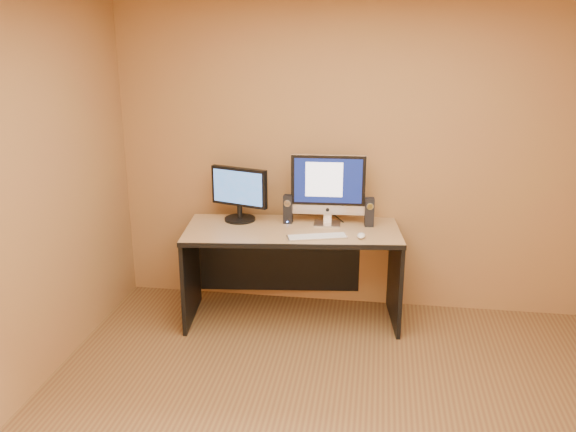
{
  "coord_description": "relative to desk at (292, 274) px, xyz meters",
  "views": [
    {
      "loc": [
        0.2,
        -2.97,
        2.33
      ],
      "look_at": [
        -0.48,
        1.49,
        0.92
      ],
      "focal_mm": 38.0,
      "sensor_mm": 36.0,
      "label": 1
    }
  ],
  "objects": [
    {
      "name": "mouse",
      "position": [
        0.55,
        -0.14,
        0.41
      ],
      "size": [
        0.07,
        0.11,
        0.04
      ],
      "primitive_type": "ellipsoid",
      "rotation": [
        0.0,
        0.0,
        -0.06
      ],
      "color": "white",
      "rests_on": "desk"
    },
    {
      "name": "walls",
      "position": [
        0.46,
        -1.59,
        0.91
      ],
      "size": [
        4.0,
        4.0,
        2.6
      ],
      "primitive_type": null,
      "color": "#91603A",
      "rests_on": "ground"
    },
    {
      "name": "keyboard",
      "position": [
        0.22,
        -0.19,
        0.4
      ],
      "size": [
        0.47,
        0.25,
        0.02
      ],
      "primitive_type": "cube",
      "rotation": [
        0.0,
        0.0,
        0.3
      ],
      "color": "silver",
      "rests_on": "desk"
    },
    {
      "name": "speaker_right",
      "position": [
        0.6,
        0.16,
        0.51
      ],
      "size": [
        0.08,
        0.08,
        0.23
      ],
      "primitive_type": null,
      "rotation": [
        0.0,
        0.0,
        0.11
      ],
      "color": "black",
      "rests_on": "desk"
    },
    {
      "name": "second_monitor",
      "position": [
        -0.46,
        0.16,
        0.62
      ],
      "size": [
        0.56,
        0.4,
        0.45
      ],
      "primitive_type": null,
      "rotation": [
        0.0,
        0.0,
        -0.31
      ],
      "color": "black",
      "rests_on": "desk"
    },
    {
      "name": "speaker_left",
      "position": [
        -0.06,
        0.15,
        0.51
      ],
      "size": [
        0.07,
        0.08,
        0.23
      ],
      "primitive_type": null,
      "rotation": [
        0.0,
        0.0,
        -0.01
      ],
      "color": "black",
      "rests_on": "desk"
    },
    {
      "name": "imac",
      "position": [
        0.26,
        0.16,
        0.69
      ],
      "size": [
        0.62,
        0.25,
        0.59
      ],
      "primitive_type": null,
      "rotation": [
        0.0,
        0.0,
        0.05
      ],
      "color": "silver",
      "rests_on": "desk"
    },
    {
      "name": "cable_a",
      "position": [
        0.34,
        0.32,
        0.4
      ],
      "size": [
        0.11,
        0.22,
        0.01
      ],
      "primitive_type": "cylinder",
      "rotation": [
        1.57,
        0.0,
        0.44
      ],
      "color": "black",
      "rests_on": "desk"
    },
    {
      "name": "desk",
      "position": [
        0.0,
        0.0,
        0.0
      ],
      "size": [
        1.78,
        0.94,
        0.79
      ],
      "primitive_type": null,
      "rotation": [
        0.0,
        0.0,
        0.12
      ],
      "color": "tan",
      "rests_on": "ground"
    },
    {
      "name": "cable_b",
      "position": [
        0.25,
        0.3,
        0.4
      ],
      "size": [
        0.07,
        0.19,
        0.01
      ],
      "primitive_type": "cylinder",
      "rotation": [
        1.57,
        0.0,
        -0.31
      ],
      "color": "black",
      "rests_on": "desk"
    }
  ]
}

